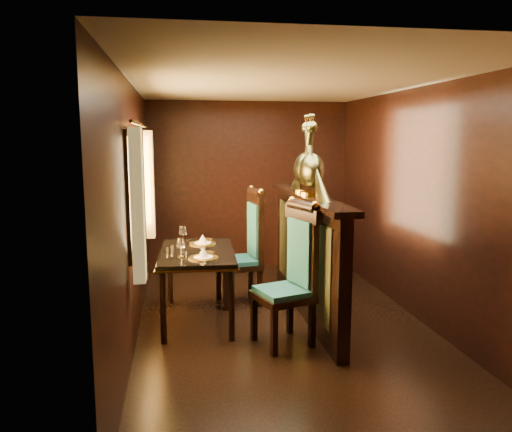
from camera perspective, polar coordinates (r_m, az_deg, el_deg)
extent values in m
plane|color=black|center=(5.40, 3.08, -12.39)|extent=(5.00, 5.00, 0.00)
cube|color=black|center=(7.53, -0.82, 3.50)|extent=(3.00, 0.04, 2.50)
cube|color=black|center=(2.74, 14.36, -6.47)|extent=(3.00, 0.04, 2.50)
cube|color=black|center=(4.99, -13.89, 0.45)|extent=(0.04, 5.00, 2.50)
cube|color=black|center=(5.60, 18.39, 1.15)|extent=(0.04, 5.00, 2.50)
cube|color=beige|center=(5.06, 3.33, 15.00)|extent=(3.00, 5.00, 0.04)
cube|color=#FFC672|center=(5.26, -13.66, 3.08)|extent=(0.01, 1.70, 1.05)
cube|color=gold|center=(4.30, -13.37, 1.15)|extent=(0.10, 0.22, 1.30)
cube|color=gold|center=(6.22, -12.06, 3.54)|extent=(0.10, 0.22, 1.30)
cylinder|color=gold|center=(5.23, -13.08, 10.14)|extent=(0.03, 2.20, 0.03)
cube|color=black|center=(5.56, 5.78, -4.78)|extent=(0.12, 2.60, 1.30)
cube|color=#333317|center=(5.53, 5.13, -4.30)|extent=(0.02, 2.20, 0.95)
cube|color=black|center=(5.44, 5.89, 2.20)|extent=(0.26, 2.70, 0.06)
cube|color=black|center=(5.36, -6.75, -4.15)|extent=(0.83, 1.33, 0.04)
cube|color=gold|center=(5.37, -6.75, -4.46)|extent=(0.85, 1.35, 0.02)
cylinder|color=black|center=(4.92, -10.57, -10.28)|extent=(0.06, 0.06, 0.72)
cylinder|color=black|center=(4.91, -2.80, -10.15)|extent=(0.06, 0.06, 0.72)
cylinder|color=black|center=(6.04, -9.80, -6.62)|extent=(0.06, 0.06, 0.72)
cylinder|color=black|center=(6.03, -3.53, -6.52)|extent=(0.06, 0.06, 0.72)
cylinder|color=#C07924|center=(5.01, -6.04, -4.75)|extent=(0.30, 0.30, 0.01)
cone|color=silver|center=(5.00, -6.05, -4.15)|extent=(0.11, 0.11, 0.10)
cylinder|color=#C07924|center=(5.68, -6.10, -3.13)|extent=(0.30, 0.30, 0.01)
cone|color=silver|center=(5.67, -6.11, -2.60)|extent=(0.11, 0.11, 0.10)
cylinder|color=silver|center=(5.32, -10.09, -3.78)|extent=(0.03, 0.03, 0.06)
cylinder|color=silver|center=(5.38, -9.56, -3.62)|extent=(0.03, 0.03, 0.06)
cube|color=black|center=(4.81, 3.07, -9.18)|extent=(0.62, 0.62, 0.06)
cube|color=#165A66|center=(4.79, 3.08, -8.57)|extent=(0.56, 0.56, 0.05)
cube|color=#165A66|center=(4.80, 5.33, -4.12)|extent=(0.15, 0.38, 0.63)
cube|color=black|center=(4.63, 2.10, -13.20)|extent=(0.05, 0.05, 0.44)
cube|color=black|center=(4.83, 6.42, -12.30)|extent=(0.05, 0.05, 0.44)
cube|color=black|center=(4.97, -0.22, -11.63)|extent=(0.05, 0.05, 0.44)
cube|color=black|center=(5.15, 3.89, -10.88)|extent=(0.05, 0.05, 0.44)
sphere|color=gold|center=(4.55, 6.78, 1.22)|extent=(0.07, 0.07, 0.07)
sphere|color=gold|center=(4.89, 4.14, 1.80)|extent=(0.07, 0.07, 0.07)
cube|color=black|center=(5.96, -2.01, -5.59)|extent=(0.55, 0.55, 0.06)
cube|color=#165A66|center=(5.94, -2.01, -5.09)|extent=(0.49, 0.49, 0.05)
cube|color=#165A66|center=(5.92, -0.02, -1.59)|extent=(0.08, 0.39, 0.63)
cube|color=black|center=(5.79, -3.47, -8.62)|extent=(0.05, 0.05, 0.44)
cube|color=black|center=(5.89, 0.43, -8.30)|extent=(0.05, 0.05, 0.44)
cube|color=black|center=(6.17, -4.30, -7.51)|extent=(0.05, 0.05, 0.44)
cube|color=black|center=(6.26, -0.63, -7.24)|extent=(0.05, 0.05, 0.44)
sphere|color=gold|center=(5.66, 0.55, 2.79)|extent=(0.07, 0.07, 0.07)
sphere|color=gold|center=(6.05, -0.56, 3.19)|extent=(0.07, 0.07, 0.07)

